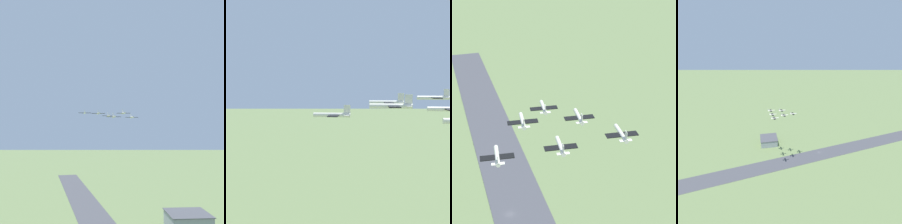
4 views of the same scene
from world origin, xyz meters
TOP-DOWN VIEW (x-y plane):
  - jet_0 at (12.38, -44.83)m, footprint 8.35×8.87m
  - jet_1 at (5.29, -58.46)m, footprint 8.35×8.87m
  - jet_2 at (20.85, -57.64)m, footprint 8.35×8.87m
  - jet_4 at (13.77, -71.28)m, footprint 8.35×8.87m
  - jet_5 at (29.33, -70.46)m, footprint 8.35×8.87m

SIDE VIEW (x-z plane):
  - jet_0 at x=12.38m, z-range 73.27..76.24m
  - jet_4 at x=13.77m, z-range 74.90..77.87m
  - jet_2 at x=20.85m, z-range 75.82..78.79m
  - jet_1 at x=5.29m, z-range 76.06..79.02m
  - jet_5 at x=29.33m, z-range 76.75..79.72m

